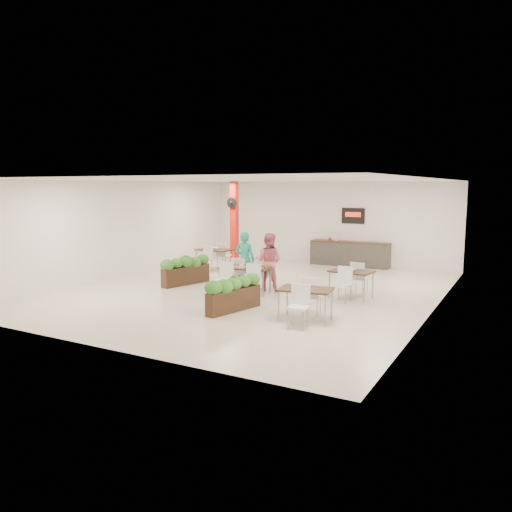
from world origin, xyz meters
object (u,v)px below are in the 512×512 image
(planter_left, at_px, (186,269))
(side_table_b, at_px, (351,275))
(diner_woman, at_px, (269,262))
(side_table_a, at_px, (215,252))
(service_counter, at_px, (350,253))
(red_column, at_px, (234,222))
(diner_man, at_px, (245,260))
(main_table, at_px, (245,271))
(planter_right, at_px, (234,292))
(side_table_c, at_px, (306,294))

(planter_left, relative_size, side_table_b, 1.07)
(diner_woman, relative_size, side_table_a, 1.03)
(service_counter, bearing_deg, diner_woman, -96.95)
(side_table_a, bearing_deg, red_column, 88.13)
(service_counter, bearing_deg, side_table_b, -71.37)
(service_counter, relative_size, side_table_a, 1.84)
(service_counter, bearing_deg, diner_man, -105.04)
(main_table, bearing_deg, planter_right, -67.57)
(service_counter, xyz_separation_m, planter_left, (-3.30, -5.92, 0.00))
(main_table, distance_m, planter_left, 2.24)
(diner_woman, bearing_deg, side_table_c, 123.01)
(diner_woman, height_order, side_table_c, diner_woman)
(main_table, bearing_deg, planter_left, 175.37)
(main_table, relative_size, planter_right, 1.03)
(red_column, height_order, planter_left, red_column)
(diner_woman, relative_size, side_table_b, 1.02)
(planter_right, bearing_deg, service_counter, 88.13)
(diner_man, bearing_deg, side_table_b, 174.83)
(service_counter, xyz_separation_m, planter_right, (-0.26, -8.06, -0.01))
(red_column, relative_size, side_table_a, 1.97)
(service_counter, xyz_separation_m, side_table_c, (1.62, -8.06, 0.13))
(side_table_a, height_order, side_table_b, same)
(planter_right, distance_m, side_table_c, 1.89)
(side_table_a, distance_m, side_table_b, 6.22)
(service_counter, bearing_deg, planter_right, -91.87)
(planter_right, bearing_deg, diner_woman, 98.69)
(diner_woman, bearing_deg, service_counter, -105.12)
(service_counter, height_order, main_table, service_counter)
(planter_left, bearing_deg, service_counter, 60.88)
(main_table, height_order, planter_right, main_table)
(planter_right, bearing_deg, diner_man, 114.64)
(main_table, relative_size, diner_woman, 1.06)
(side_table_a, bearing_deg, main_table, -43.74)
(side_table_a, bearing_deg, diner_man, -40.60)
(planter_right, bearing_deg, main_table, 112.43)
(diner_man, xyz_separation_m, side_table_a, (-2.60, 2.31, -0.21))
(service_counter, distance_m, side_table_b, 5.57)
(diner_man, height_order, side_table_c, diner_man)
(planter_left, bearing_deg, side_table_a, 105.33)
(main_table, bearing_deg, red_column, 124.62)
(diner_man, relative_size, planter_right, 0.98)
(planter_left, bearing_deg, side_table_c, -23.45)
(side_table_a, relative_size, side_table_b, 0.99)
(red_column, distance_m, side_table_a, 1.63)
(service_counter, xyz_separation_m, side_table_b, (1.78, -5.28, 0.13))
(red_column, xyz_separation_m, side_table_a, (-0.06, -1.27, -1.01))
(planter_right, height_order, side_table_a, side_table_a)
(diner_man, bearing_deg, side_table_c, 131.58)
(main_table, distance_m, diner_woman, 0.80)
(planter_left, distance_m, side_table_c, 5.36)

